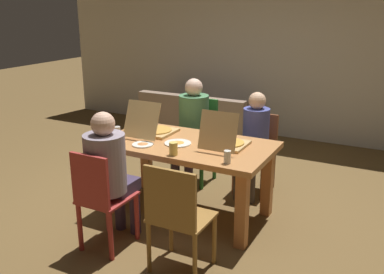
# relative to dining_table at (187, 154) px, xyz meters

# --- Properties ---
(ground_plane) EXTENTS (20.00, 20.00, 0.00)m
(ground_plane) POSITION_rel_dining_table_xyz_m (0.00, 0.00, -0.64)
(ground_plane) COLOR brown
(back_wall) EXTENTS (7.94, 0.12, 2.85)m
(back_wall) POSITION_rel_dining_table_xyz_m (0.00, 3.11, 0.79)
(back_wall) COLOR beige
(back_wall) RESTS_ON ground
(dining_table) EXTENTS (1.66, 0.92, 0.76)m
(dining_table) POSITION_rel_dining_table_xyz_m (0.00, 0.00, 0.00)
(dining_table) COLOR #B87943
(dining_table) RESTS_ON ground
(chair_0) EXTENTS (0.39, 0.44, 0.91)m
(chair_0) POSITION_rel_dining_table_xyz_m (-0.33, -0.93, -0.15)
(chair_0) COLOR #A8312D
(chair_0) RESTS_ON ground
(person_0) EXTENTS (0.35, 0.50, 1.21)m
(person_0) POSITION_rel_dining_table_xyz_m (-0.33, -0.80, 0.08)
(person_0) COLOR #3D314A
(person_0) RESTS_ON ground
(chair_1) EXTENTS (0.45, 0.42, 0.98)m
(chair_1) POSITION_rel_dining_table_xyz_m (-0.33, 0.88, -0.12)
(chair_1) COLOR #2B6D2F
(chair_1) RESTS_ON ground
(person_1) EXTENTS (0.35, 0.52, 1.24)m
(person_1) POSITION_rel_dining_table_xyz_m (-0.33, 0.74, 0.09)
(person_1) COLOR #3C2F41
(person_1) RESTS_ON ground
(chair_2) EXTENTS (0.39, 0.45, 0.87)m
(chair_2) POSITION_rel_dining_table_xyz_m (0.41, 0.92, -0.17)
(chair_2) COLOR brown
(chair_2) RESTS_ON ground
(person_2) EXTENTS (0.29, 0.50, 1.15)m
(person_2) POSITION_rel_dining_table_xyz_m (0.41, 0.77, 0.03)
(person_2) COLOR #433D39
(person_2) RESTS_ON ground
(chair_3) EXTENTS (0.46, 0.40, 0.92)m
(chair_3) POSITION_rel_dining_table_xyz_m (0.41, -0.95, -0.11)
(chair_3) COLOR olive
(chair_3) RESTS_ON ground
(pizza_box_0) EXTENTS (0.36, 0.46, 0.38)m
(pizza_box_0) POSITION_rel_dining_table_xyz_m (0.38, 0.05, 0.17)
(pizza_box_0) COLOR tan
(pizza_box_0) RESTS_ON dining_table
(pizza_box_1) EXTENTS (0.37, 0.51, 0.38)m
(pizza_box_1) POSITION_rel_dining_table_xyz_m (-0.44, 0.09, 0.17)
(pizza_box_1) COLOR tan
(pizza_box_1) RESTS_ON dining_table
(plate_0) EXTENTS (0.26, 0.26, 0.03)m
(plate_0) POSITION_rel_dining_table_xyz_m (-0.06, -0.08, 0.13)
(plate_0) COLOR white
(plate_0) RESTS_ON dining_table
(plate_1) EXTENTS (0.20, 0.20, 0.03)m
(plate_1) POSITION_rel_dining_table_xyz_m (-0.34, -0.27, 0.13)
(plate_1) COLOR white
(plate_1) RESTS_ON dining_table
(drinking_glass_0) EXTENTS (0.06, 0.06, 0.11)m
(drinking_glass_0) POSITION_rel_dining_table_xyz_m (0.57, -0.35, 0.18)
(drinking_glass_0) COLOR silver
(drinking_glass_0) RESTS_ON dining_table
(drinking_glass_1) EXTENTS (0.08, 0.08, 0.12)m
(drinking_glass_1) POSITION_rel_dining_table_xyz_m (0.06, -0.37, 0.18)
(drinking_glass_1) COLOR #E5C95F
(drinking_glass_1) RESTS_ON dining_table
(drinking_glass_2) EXTENTS (0.06, 0.06, 0.14)m
(drinking_glass_2) POSITION_rel_dining_table_xyz_m (-0.63, -0.27, 0.20)
(drinking_glass_2) COLOR silver
(drinking_glass_2) RESTS_ON dining_table
(couch) EXTENTS (1.77, 0.76, 0.71)m
(couch) POSITION_rel_dining_table_xyz_m (-1.10, 2.42, -0.37)
(couch) COLOR gray
(couch) RESTS_ON ground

